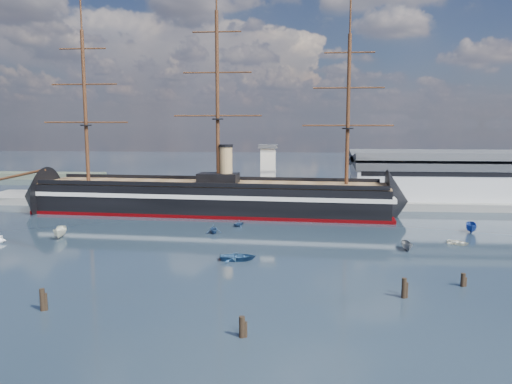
{
  "coord_description": "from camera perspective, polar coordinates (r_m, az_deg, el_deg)",
  "views": [
    {
      "loc": [
        12.1,
        -63.73,
        22.47
      ],
      "look_at": [
        3.1,
        35.0,
        9.0
      ],
      "focal_mm": 35.0,
      "sensor_mm": 36.0,
      "label": 1
    }
  ],
  "objects": [
    {
      "name": "ground",
      "position": [
        106.83,
        -1.42,
        -4.41
      ],
      "size": [
        600.0,
        600.0,
        0.0
      ],
      "primitive_type": "plane",
      "color": "black",
      "rests_on": "ground"
    },
    {
      "name": "quay",
      "position": [
        141.55,
        4.29,
        -1.42
      ],
      "size": [
        180.0,
        18.0,
        2.0
      ],
      "primitive_type": "cube",
      "color": "slate",
      "rests_on": "ground"
    },
    {
      "name": "warehouse",
      "position": [
        151.58,
        22.82,
        1.65
      ],
      "size": [
        63.0,
        21.0,
        11.6
      ],
      "color": "#B7BABC",
      "rests_on": "ground"
    },
    {
      "name": "quay_tower",
      "position": [
        137.63,
        1.4,
        2.43
      ],
      "size": [
        5.0,
        5.0,
        15.0
      ],
      "color": "silver",
      "rests_on": "ground"
    },
    {
      "name": "warship",
      "position": [
        127.49,
        -5.97,
        -0.62
      ],
      "size": [
        113.36,
        21.81,
        53.94
      ],
      "rotation": [
        0.0,
        0.0,
        -0.06
      ],
      "color": "black",
      "rests_on": "ground"
    },
    {
      "name": "motorboat_a",
      "position": [
        107.32,
        -21.44,
        -4.89
      ],
      "size": [
        6.98,
        4.0,
        2.64
      ],
      "primitive_type": "imported",
      "rotation": [
        0.0,
        0.0,
        0.25
      ],
      "color": "white",
      "rests_on": "ground"
    },
    {
      "name": "motorboat_b",
      "position": [
        83.86,
        -2.07,
        -7.81
      ],
      "size": [
        1.97,
        3.9,
        1.75
      ],
      "primitive_type": "imported",
      "rotation": [
        0.0,
        0.0,
        1.7
      ],
      "color": "#294F7C",
      "rests_on": "ground"
    },
    {
      "name": "motorboat_c",
      "position": [
        94.26,
        16.86,
        -6.39
      ],
      "size": [
        4.96,
        1.9,
        1.97
      ],
      "primitive_type": "imported",
      "rotation": [
        0.0,
        0.0,
        0.02
      ],
      "color": "slate",
      "rests_on": "ground"
    },
    {
      "name": "motorboat_d",
      "position": [
        104.38,
        -4.86,
        -4.72
      ],
      "size": [
        6.19,
        3.94,
        2.1
      ],
      "primitive_type": "imported",
      "rotation": [
        0.0,
        0.0,
        0.27
      ],
      "color": "navy",
      "rests_on": "ground"
    },
    {
      "name": "motorboat_e",
      "position": [
        101.88,
        22.08,
        -5.58
      ],
      "size": [
        2.48,
        2.66,
        1.21
      ],
      "primitive_type": "imported",
      "rotation": [
        0.0,
        0.0,
        0.87
      ],
      "color": "white",
      "rests_on": "ground"
    },
    {
      "name": "motorboat_f",
      "position": [
        113.69,
        23.37,
        -4.31
      ],
      "size": [
        7.0,
        4.18,
        2.64
      ],
      "primitive_type": "imported",
      "rotation": [
        0.0,
        0.0,
        -0.29
      ],
      "color": "navy",
      "rests_on": "ground"
    },
    {
      "name": "motorboat_g",
      "position": [
        110.74,
        -2.0,
        -3.97
      ],
      "size": [
        4.68,
        4.63,
        1.68
      ],
      "primitive_type": "imported",
      "rotation": [
        0.0,
        0.0,
        -0.77
      ],
      "color": "navy",
      "rests_on": "ground"
    },
    {
      "name": "piling_near_left",
      "position": [
        67.52,
        -23.16,
        -12.35
      ],
      "size": [
        0.64,
        0.64,
        3.46
      ],
      "primitive_type": "cylinder",
      "color": "black",
      "rests_on": "ground"
    },
    {
      "name": "piling_near_mid",
      "position": [
        55.26,
        -1.61,
        -16.26
      ],
      "size": [
        0.64,
        0.64,
        3.01
      ],
      "primitive_type": "cylinder",
      "color": "black",
      "rests_on": "ground"
    },
    {
      "name": "piling_near_right",
      "position": [
        69.23,
        16.51,
        -11.53
      ],
      "size": [
        0.64,
        0.64,
        3.38
      ],
      "primitive_type": "cylinder",
      "color": "black",
      "rests_on": "ground"
    },
    {
      "name": "piling_far_right",
      "position": [
        76.59,
        22.54,
        -9.93
      ],
      "size": [
        0.64,
        0.64,
        2.6
      ],
      "primitive_type": "cylinder",
      "color": "black",
      "rests_on": "ground"
    }
  ]
}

